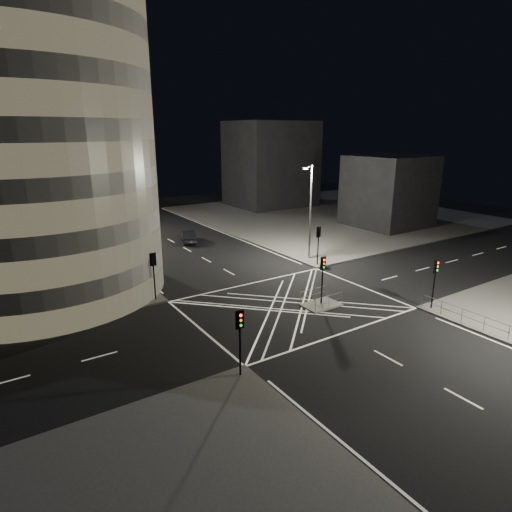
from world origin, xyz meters
TOP-DOWN VIEW (x-y plane):
  - ground at (0.00, 0.00)m, footprint 120.00×120.00m
  - sidewalk_far_right at (29.00, 27.00)m, footprint 42.00×42.00m
  - central_island at (2.00, -1.50)m, footprint 3.00×2.00m
  - building_right_far at (26.00, 40.00)m, footprint 14.00×12.00m
  - building_right_near at (30.00, 16.00)m, footprint 10.00×10.00m
  - building_far_end at (-4.00, 58.00)m, footprint 18.00×8.00m
  - tree_a at (-10.50, 9.00)m, footprint 3.97×3.97m
  - tree_b at (-10.50, 15.00)m, footprint 3.99×3.99m
  - tree_c at (-10.50, 21.00)m, footprint 4.00×4.00m
  - tree_d at (-10.50, 27.00)m, footprint 5.01×5.01m
  - tree_e at (-10.50, 33.00)m, footprint 4.55×4.55m
  - traffic_signal_fl at (-8.80, 6.80)m, footprint 0.55×0.22m
  - traffic_signal_nl at (-8.80, -6.80)m, footprint 0.55×0.22m
  - traffic_signal_fr at (8.80, 6.80)m, footprint 0.55×0.22m
  - traffic_signal_nr at (8.80, -6.80)m, footprint 0.55×0.22m
  - traffic_signal_island at (2.00, -1.50)m, footprint 0.55×0.22m
  - street_lamp_left_near at (-9.44, 12.00)m, footprint 1.25×0.25m
  - street_lamp_left_far at (-9.44, 30.00)m, footprint 1.25×0.25m
  - street_lamp_right_far at (9.44, 9.00)m, footprint 1.25×0.25m
  - railing_near_right at (8.30, -12.15)m, footprint 0.06×11.70m
  - railing_island_south at (2.00, -2.40)m, footprint 2.80×0.06m
  - railing_island_north at (2.00, -0.60)m, footprint 2.80×0.06m
  - sedan at (1.50, 23.02)m, footprint 2.78×4.88m

SIDE VIEW (x-z plane):
  - ground at x=0.00m, z-range 0.00..0.00m
  - sidewalk_far_right at x=29.00m, z-range 0.00..0.15m
  - central_island at x=2.00m, z-range 0.00..0.15m
  - railing_near_right at x=8.30m, z-range 0.15..1.25m
  - railing_island_south at x=2.00m, z-range 0.15..1.25m
  - railing_island_north at x=2.00m, z-range 0.15..1.25m
  - sedan at x=1.50m, z-range 0.00..1.52m
  - traffic_signal_fl at x=-8.80m, z-range 0.91..4.91m
  - traffic_signal_nl at x=-8.80m, z-range 0.91..4.91m
  - traffic_signal_fr at x=8.80m, z-range 0.91..4.91m
  - traffic_signal_nr at x=8.80m, z-range 0.91..4.91m
  - traffic_signal_island at x=2.00m, z-range 0.91..4.91m
  - tree_c at x=-10.50m, z-range 0.99..7.29m
  - tree_a at x=-10.50m, z-range 1.04..7.41m
  - tree_e at x=-10.50m, z-range 1.13..8.36m
  - tree_b at x=-10.50m, z-range 1.30..8.21m
  - tree_d at x=-10.50m, z-range 1.15..8.94m
  - building_right_near at x=30.00m, z-range 0.15..10.15m
  - street_lamp_left_near at x=-9.44m, z-range 0.54..10.54m
  - street_lamp_left_far at x=-9.44m, z-range 0.54..10.54m
  - street_lamp_right_far at x=9.44m, z-range 0.54..10.54m
  - building_right_far at x=26.00m, z-range 0.15..15.15m
  - building_far_end at x=-4.00m, z-range 0.00..18.00m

